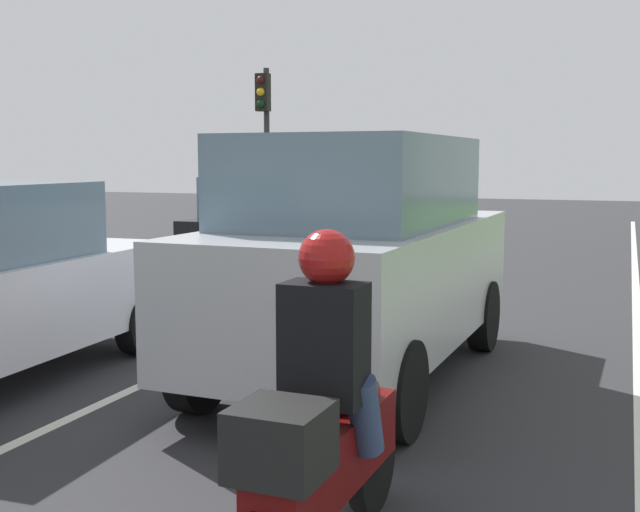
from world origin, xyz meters
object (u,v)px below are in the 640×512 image
Objects in this scene: motorcycle at (322,464)px; car_hatchback_far at (265,227)px; rider_person at (327,340)px; car_suv_ahead at (360,257)px; traffic_light_overhead_left at (265,123)px.

car_hatchback_far is at bearing 118.17° from motorcycle.
rider_person reaches higher than motorcycle.
car_suv_ahead is at bearing 107.24° from rider_person.
car_suv_ahead reaches higher than rider_person.
rider_person is at bearing -72.63° from car_suv_ahead.
motorcycle is 16.10m from traffic_light_overhead_left.
car_hatchback_far is 10.19m from rider_person.
car_suv_ahead is 3.91× the size of rider_person.
traffic_light_overhead_left is (-7.01, 14.30, 2.38)m from motorcycle.
rider_person is (0.97, -3.46, 0.02)m from car_suv_ahead.
traffic_light_overhead_left is (-6.03, 10.79, 1.78)m from car_suv_ahead.
rider_person is (0.00, 0.05, 0.62)m from motorcycle.
car_hatchback_far reaches higher than motorcycle.
car_suv_ahead is at bearing -60.78° from traffic_light_overhead_left.
motorcycle is 0.44× the size of traffic_light_overhead_left.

